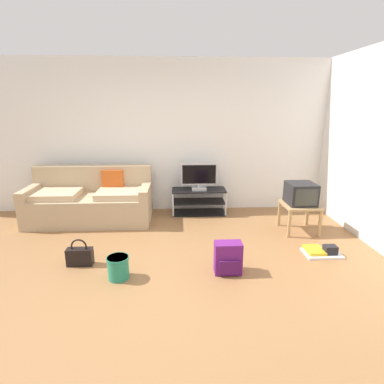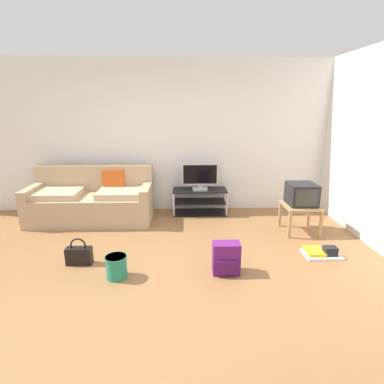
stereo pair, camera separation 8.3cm
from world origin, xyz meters
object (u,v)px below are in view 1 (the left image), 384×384
couch (91,201)px  side_table (300,208)px  floor_tray (322,252)px  tv_stand (199,201)px  flat_tv (199,177)px  backpack (228,258)px  handbag (80,256)px  crt_tv (301,194)px  cleaning_bucket (118,267)px

couch → side_table: 3.41m
floor_tray → tv_stand: bearing=131.5°
flat_tv → side_table: (1.50, -0.88, -0.31)m
backpack → tv_stand: bearing=103.0°
handbag → floor_tray: (3.10, 0.13, -0.08)m
couch → backpack: size_ratio=5.32×
side_table → handbag: side_table is taller
side_table → backpack: side_table is taller
crt_tv → handbag: (-3.09, -0.95, -0.48)m
couch → flat_tv: flat_tv is taller
tv_stand → cleaning_bucket: tv_stand is taller
couch → side_table: size_ratio=3.83×
side_table → backpack: size_ratio=1.39×
backpack → handbag: 1.81m
tv_stand → cleaning_bucket: 2.41m
tv_stand → flat_tv: bearing=-90.0°
flat_tv → crt_tv: bearing=-30.0°
flat_tv → floor_tray: (1.51, -1.69, -0.64)m
tv_stand → handbag: 2.43m
floor_tray → flat_tv: bearing=131.9°
handbag → couch: bearing=99.4°
couch → crt_tv: bearing=-10.4°
couch → side_table: couch is taller
side_table → floor_tray: side_table is taller
side_table → flat_tv: bearing=149.5°
handbag → floor_tray: 3.10m
backpack → floor_tray: size_ratio=0.81×
crt_tv → handbag: 3.27m
side_table → handbag: 3.24m
backpack → side_table: bearing=50.1°
flat_tv → tv_stand: bearing=90.0°
tv_stand → cleaning_bucket: (-1.06, -2.17, -0.08)m
tv_stand → floor_tray: size_ratio=2.05×
tv_stand → crt_tv: bearing=-30.6°
tv_stand → floor_tray: (1.51, -1.71, -0.18)m
flat_tv → cleaning_bucket: flat_tv is taller
backpack → cleaning_bucket: backpack is taller
flat_tv → crt_tv: 1.73m
side_table → crt_tv: size_ratio=1.24×
cleaning_bucket → crt_tv: bearing=26.5°
tv_stand → side_table: bearing=-31.1°
flat_tv → floor_tray: size_ratio=1.38×
tv_stand → floor_tray: 2.29m
flat_tv → floor_tray: bearing=-48.1°
handbag → backpack: bearing=-8.3°
handbag → flat_tv: bearing=48.8°
crt_tv → side_table: bearing=-90.0°
couch → side_table: bearing=-10.7°
side_table → cleaning_bucket: bearing=-153.8°
side_table → cleaning_bucket: side_table is taller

